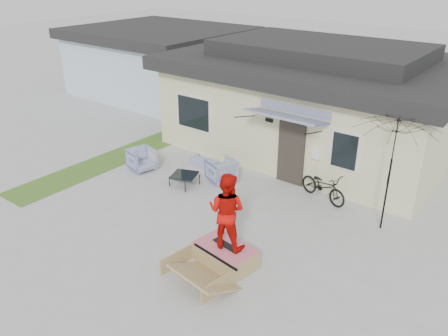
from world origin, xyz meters
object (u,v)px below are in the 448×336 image
Objects in this scene: skateboard at (227,245)px; skate_ramp at (225,255)px; loveseat at (208,160)px; armchair_left at (142,158)px; coffee_table at (184,180)px; patio_umbrella at (390,171)px; bicycle at (324,183)px; skater at (227,210)px; armchair_right at (221,169)px.

skate_ramp is at bearing -88.88° from skateboard.
armchair_left reaches higher than loveseat.
skate_ramp is (3.66, -2.53, 0.05)m from coffee_table.
patio_umbrella is 1.32× the size of skate_ramp.
coffee_table is 4.45m from skate_ramp.
bicycle is 0.91× the size of skater.
patio_umbrella is at bearing -66.60° from armchair_left.
bicycle is (3.28, 0.91, 0.12)m from armchair_right.
armchair_right is 3.40m from bicycle.
armchair_right is at bearing 137.07° from skate_ramp.
skateboard is (3.99, -4.10, 0.23)m from loveseat.
patio_umbrella is at bearing 65.99° from skate_ramp.
loveseat reaches higher than skate_ramp.
armchair_left is 2.03m from coffee_table.
coffee_table is at bearing -16.17° from armchair_right.
patio_umbrella is 4.74m from skateboard.
bicycle is (6.06, 1.91, 0.13)m from armchair_left.
armchair_left is 6.28m from skater.
bicycle is at bearing -106.98° from skater.
armchair_right is at bearing 52.42° from coffee_table.
patio_umbrella reaches higher than armchair_left.
coffee_table is 4.43m from skateboard.
armchair_right is at bearing -175.66° from patio_umbrella.
armchair_right reaches higher than skate_ramp.
bicycle reaches higher than coffee_table.
bicycle is 4.46m from skate_ramp.
skate_ramp is (-2.43, -3.93, -1.51)m from patio_umbrella.
skateboard reaches higher than skate_ramp.
skater is at bearing 61.20° from armchair_right.
loveseat reaches higher than coffee_table.
skate_ramp is at bearing -34.63° from coffee_table.
bicycle is at bearing 93.88° from skateboard.
bicycle is (4.37, 0.29, 0.29)m from loveseat.
loveseat is 4.39m from bicycle.
loveseat is 0.79× the size of bicycle.
armchair_right is (2.78, 1.01, 0.00)m from armchair_left.
skate_ramp is at bearing 70.27° from skater.
skate_ramp is (5.67, -2.52, -0.19)m from armchair_left.
bicycle reaches higher than armchair_left.
coffee_table is at bearing 96.87° from loveseat.
armchair_left is 0.45× the size of skater.
skater is (0.00, 0.00, 0.98)m from skateboard.
skater is (-0.38, -4.39, 0.93)m from bicycle.
skater reaches higher than skate_ramp.
patio_umbrella is at bearing 173.43° from loveseat.
loveseat is 1.65m from coffee_table.
skateboard is (0.01, 0.05, 0.26)m from skate_ramp.
patio_umbrella reaches higher than coffee_table.
bicycle reaches higher than skate_ramp.
coffee_table is (2.01, 0.01, -0.24)m from armchair_left.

